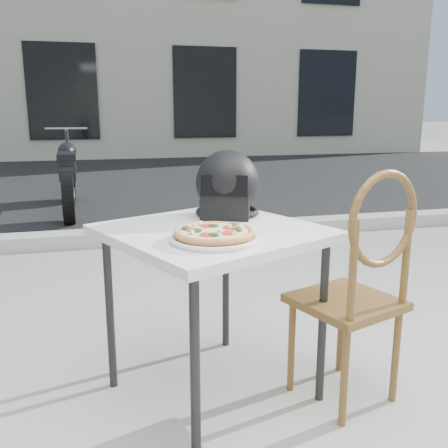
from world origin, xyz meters
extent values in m
plane|color=#979690|center=(0.00, 0.00, 0.00)|extent=(80.00, 80.00, 0.00)
cube|color=black|center=(0.00, 7.00, 0.00)|extent=(30.00, 8.00, 0.00)
cube|color=#AAA69F|center=(0.00, 3.00, 0.06)|extent=(30.00, 0.25, 0.12)
cube|color=beige|center=(0.00, 14.00, 3.50)|extent=(16.00, 6.00, 7.00)
cube|color=black|center=(-1.70, 10.98, 1.60)|extent=(1.60, 0.08, 2.20)
cube|color=black|center=(1.70, 10.98, 1.60)|extent=(1.60, 0.08, 2.20)
cube|color=black|center=(5.00, 10.98, 1.60)|extent=(1.60, 0.08, 2.20)
cube|color=silver|center=(-0.55, 0.34, 0.72)|extent=(1.03, 1.03, 0.04)
cylinder|color=black|center=(-0.71, -0.09, 0.35)|extent=(0.05, 0.05, 0.70)
cylinder|color=black|center=(-0.12, 0.18, 0.35)|extent=(0.05, 0.05, 0.70)
cylinder|color=black|center=(-0.97, 0.50, 0.35)|extent=(0.05, 0.05, 0.70)
cylinder|color=black|center=(-0.39, 0.76, 0.35)|extent=(0.05, 0.05, 0.70)
cylinder|color=white|center=(-0.59, 0.14, 0.75)|extent=(0.39, 0.39, 0.01)
torus|color=white|center=(-0.59, 0.14, 0.75)|extent=(0.40, 0.40, 0.02)
cylinder|color=#DA8E4F|center=(-0.59, 0.14, 0.77)|extent=(0.33, 0.33, 0.01)
torus|color=#DA8E4F|center=(-0.59, 0.14, 0.77)|extent=(0.34, 0.34, 0.02)
cylinder|color=red|center=(-0.59, 0.14, 0.78)|extent=(0.30, 0.30, 0.00)
cylinder|color=beige|center=(-0.59, 0.14, 0.78)|extent=(0.29, 0.29, 0.00)
cylinder|color=red|center=(-0.52, 0.16, 0.78)|extent=(0.07, 0.07, 0.00)
cylinder|color=red|center=(-0.60, 0.21, 0.78)|extent=(0.07, 0.07, 0.00)
cylinder|color=red|center=(-0.66, 0.15, 0.78)|extent=(0.07, 0.07, 0.00)
cylinder|color=red|center=(-0.63, 0.08, 0.78)|extent=(0.07, 0.07, 0.00)
cylinder|color=red|center=(-0.55, 0.08, 0.78)|extent=(0.07, 0.07, 0.00)
ellipsoid|color=#183D16|center=(-0.58, 0.20, 0.78)|extent=(0.05, 0.04, 0.01)
ellipsoid|color=#183D16|center=(-0.65, 0.14, 0.78)|extent=(0.05, 0.05, 0.01)
ellipsoid|color=#183D16|center=(-0.51, 0.12, 0.78)|extent=(0.04, 0.05, 0.01)
ellipsoid|color=#183D16|center=(-0.61, 0.06, 0.78)|extent=(0.05, 0.05, 0.01)
ellipsoid|color=#183D16|center=(-0.51, 0.20, 0.78)|extent=(0.05, 0.04, 0.01)
ellipsoid|color=#183D16|center=(-0.69, 0.19, 0.78)|extent=(0.05, 0.05, 0.01)
cylinder|color=#F1EC93|center=(-0.58, 0.11, 0.79)|extent=(0.02, 0.02, 0.02)
cylinder|color=#F1EC93|center=(-0.65, 0.20, 0.79)|extent=(0.03, 0.02, 0.02)
cylinder|color=#F1EC93|center=(-0.53, 0.16, 0.79)|extent=(0.03, 0.03, 0.02)
cylinder|color=#F1EC93|center=(-0.62, 0.23, 0.79)|extent=(0.02, 0.02, 0.02)
cylinder|color=#F1EC93|center=(-0.54, 0.06, 0.79)|extent=(0.03, 0.02, 0.02)
cylinder|color=#F1EC93|center=(-0.68, 0.10, 0.79)|extent=(0.03, 0.03, 0.02)
cylinder|color=#F1EC93|center=(-0.49, 0.15, 0.79)|extent=(0.02, 0.03, 0.02)
cylinder|color=#F1EC93|center=(-0.62, 0.08, 0.79)|extent=(0.03, 0.02, 0.02)
ellipsoid|color=black|center=(-0.43, 0.58, 0.89)|extent=(0.37, 0.38, 0.30)
cube|color=black|center=(-0.46, 0.49, 0.80)|extent=(0.23, 0.17, 0.12)
torus|color=black|center=(-0.43, 0.58, 0.76)|extent=(0.37, 0.37, 0.03)
cube|color=black|center=(-0.47, 0.46, 0.89)|extent=(0.20, 0.11, 0.09)
cube|color=brown|center=(-0.02, 0.18, 0.43)|extent=(0.49, 0.49, 0.03)
cylinder|color=brown|center=(0.07, 0.38, 0.21)|extent=(0.04, 0.04, 0.42)
cylinder|color=brown|center=(-0.22, 0.28, 0.21)|extent=(0.04, 0.04, 0.42)
cylinder|color=brown|center=(0.17, 0.09, 0.21)|extent=(0.04, 0.04, 0.42)
cylinder|color=brown|center=(-0.11, -0.01, 0.21)|extent=(0.04, 0.04, 0.42)
cylinder|color=brown|center=(0.18, 0.08, 0.63)|extent=(0.04, 0.04, 0.40)
cylinder|color=brown|center=(-0.11, -0.02, 0.63)|extent=(0.04, 0.04, 0.40)
torus|color=brown|center=(0.03, 0.03, 0.81)|extent=(0.36, 0.15, 0.37)
cylinder|color=black|center=(-1.36, 5.30, 0.30)|extent=(0.14, 0.60, 0.59)
cylinder|color=slate|center=(-1.36, 5.30, 0.30)|extent=(0.14, 0.20, 0.20)
cylinder|color=black|center=(-1.32, 3.92, 0.30)|extent=(0.14, 0.60, 0.59)
cylinder|color=slate|center=(-1.32, 3.92, 0.30)|extent=(0.14, 0.20, 0.20)
cube|color=black|center=(-1.34, 4.61, 0.54)|extent=(0.21, 1.04, 0.22)
ellipsoid|color=black|center=(-1.34, 4.76, 0.71)|extent=(0.23, 0.42, 0.22)
cube|color=black|center=(-1.33, 4.32, 0.69)|extent=(0.21, 0.50, 0.08)
cylinder|color=slate|center=(-1.36, 5.23, 0.61)|extent=(0.05, 0.32, 0.70)
cylinder|color=slate|center=(-1.35, 5.11, 0.97)|extent=(0.51, 0.05, 0.03)
cube|color=black|center=(-1.32, 3.94, 0.57)|extent=(0.15, 0.22, 0.05)
camera|label=1|loc=(-0.99, -1.58, 1.21)|focal=40.00mm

